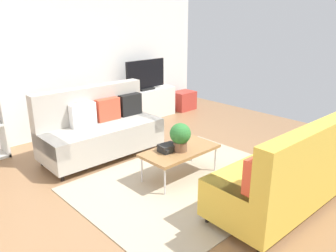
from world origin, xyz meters
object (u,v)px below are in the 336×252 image
object	(u,v)px
tv	(146,75)
potted_plant	(180,136)
bottle_1	(135,86)
tv_console	(146,104)
couch_green	(286,176)
bottle_0	(132,88)
bottle_2	(139,87)
table_book_0	(168,150)
vase_0	(122,89)
storage_trunk	(184,101)
couch_beige	(100,129)
coffee_table	(180,151)

from	to	relation	value
tv	potted_plant	world-z (taller)	tv
bottle_1	tv_console	bearing A→B (deg)	7.72
couch_green	bottle_0	size ratio (longest dim) A/B	9.28
tv	bottle_2	xyz separation A→B (m)	(-0.20, -0.02, -0.21)
bottle_1	bottle_2	bearing A→B (deg)	0.00
potted_plant	bottle_0	world-z (taller)	bottle_0
table_book_0	vase_0	xyz separation A→B (m)	(1.05, 2.49, 0.29)
bottle_0	bottle_1	distance (m)	0.10
potted_plant	table_book_0	distance (m)	0.27
bottle_2	potted_plant	bearing A→B (deg)	-117.28
couch_green	bottle_2	bearing A→B (deg)	77.85
couch_green	storage_trunk	bearing A→B (deg)	61.20
potted_plant	tv_console	bearing A→B (deg)	59.63
bottle_2	bottle_0	bearing A→B (deg)	180.00
couch_beige	coffee_table	xyz separation A→B (m)	(0.39, -1.42, -0.06)
potted_plant	table_book_0	size ratio (longest dim) A/B	1.64
potted_plant	vase_0	size ratio (longest dim) A/B	2.38
tv	vase_0	world-z (taller)	tv
couch_green	tv_console	size ratio (longest dim) A/B	1.38
tv_console	table_book_0	xyz separation A→B (m)	(-1.63, -2.44, 0.11)
storage_trunk	bottle_1	bearing A→B (deg)	177.54
tv	tv_console	bearing A→B (deg)	90.00
storage_trunk	bottle_0	xyz separation A→B (m)	(-1.49, 0.06, 0.52)
couch_green	bottle_2	xyz separation A→B (m)	(0.97, 3.89, 0.30)
couch_green	tv_console	distance (m)	4.10
bottle_0	bottle_1	size ratio (longest dim) A/B	0.89
storage_trunk	bottle_2	xyz separation A→B (m)	(-1.30, 0.06, 0.52)
couch_beige	potted_plant	xyz separation A→B (m)	(0.35, -1.46, 0.19)
couch_beige	table_book_0	world-z (taller)	couch_beige
couch_beige	bottle_0	xyz separation A→B (m)	(1.45, 1.05, 0.29)
couch_beige	bottle_1	size ratio (longest dim) A/B	8.20
tv_console	bottle_2	bearing A→B (deg)	-168.68
bottle_1	table_book_0	bearing A→B (deg)	-118.98
tv	couch_beige	bearing A→B (deg)	-149.89
tv	bottle_1	distance (m)	0.35
tv_console	vase_0	world-z (taller)	vase_0
couch_green	potted_plant	distance (m)	1.43
bottle_0	coffee_table	bearing A→B (deg)	-113.30
potted_plant	table_book_0	world-z (taller)	potted_plant
bottle_2	vase_0	bearing A→B (deg)	166.68
tv	bottle_1	xyz separation A→B (m)	(-0.29, -0.02, -0.20)
couch_green	vase_0	world-z (taller)	couch_green
storage_trunk	table_book_0	bearing A→B (deg)	-139.32
bottle_0	tv	bearing A→B (deg)	2.93
bottle_2	tv_console	bearing A→B (deg)	11.32
storage_trunk	bottle_1	distance (m)	1.50
couch_beige	couch_green	size ratio (longest dim) A/B	0.99
bottle_1	storage_trunk	bearing A→B (deg)	-2.46
tv_console	bottle_0	bearing A→B (deg)	-174.16
couch_beige	potted_plant	size ratio (longest dim) A/B	4.86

